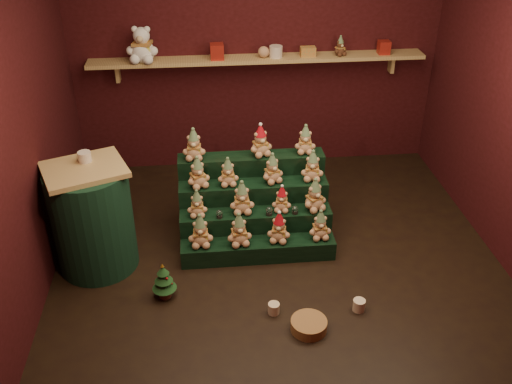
{
  "coord_description": "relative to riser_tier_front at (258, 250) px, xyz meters",
  "views": [
    {
      "loc": [
        -0.61,
        -4.04,
        3.23
      ],
      "look_at": [
        -0.18,
        0.25,
        0.62
      ],
      "focal_mm": 40.0,
      "sensor_mm": 36.0,
      "label": 1
    }
  ],
  "objects": [
    {
      "name": "teddy_10",
      "position": [
        0.18,
        0.45,
        0.59
      ],
      "size": [
        0.26,
        0.25,
        0.29
      ],
      "primitive_type": null,
      "rotation": [
        0.0,
        0.0,
        0.39
      ],
      "color": "tan",
      "rests_on": "riser_tier_midback"
    },
    {
      "name": "teddy_12",
      "position": [
        -0.54,
        0.65,
        0.78
      ],
      "size": [
        0.23,
        0.21,
        0.3
      ],
      "primitive_type": null,
      "rotation": [
        0.0,
        0.0,
        -0.07
      ],
      "color": "tan",
      "rests_on": "riser_tier_back"
    },
    {
      "name": "teddy_1",
      "position": [
        -0.17,
        -0.01,
        0.24
      ],
      "size": [
        0.25,
        0.23,
        0.31
      ],
      "primitive_type": null,
      "rotation": [
        0.0,
        0.0,
        0.14
      ],
      "color": "tan",
      "rests_on": "riser_tier_front"
    },
    {
      "name": "gift_tin_cream",
      "position": [
        0.37,
        1.74,
        1.29
      ],
      "size": [
        0.14,
        0.14,
        0.12
      ],
      "primitive_type": "cylinder",
      "color": "beige",
      "rests_on": "back_shelf"
    },
    {
      "name": "front_wall",
      "position": [
        0.18,
        -2.16,
        1.31
      ],
      "size": [
        4.0,
        0.1,
        2.8
      ],
      "primitive_type": "cube",
      "color": "black",
      "rests_on": "ground"
    },
    {
      "name": "teddy_2",
      "position": [
        0.19,
        0.01,
        0.24
      ],
      "size": [
        0.25,
        0.23,
        0.29
      ],
      "primitive_type": null,
      "rotation": [
        0.0,
        0.0,
        -0.24
      ],
      "color": "tan",
      "rests_on": "riser_tier_front"
    },
    {
      "name": "teddy_8",
      "position": [
        -0.51,
        0.43,
        0.6
      ],
      "size": [
        0.27,
        0.26,
        0.3
      ],
      "primitive_type": null,
      "rotation": [
        0.0,
        0.0,
        0.4
      ],
      "color": "tan",
      "rests_on": "riser_tier_midback"
    },
    {
      "name": "ground",
      "position": [
        0.18,
        -0.11,
        -0.09
      ],
      "size": [
        4.0,
        4.0,
        0.0
      ],
      "primitive_type": "plane",
      "color": "black",
      "rests_on": "ground"
    },
    {
      "name": "back_wall",
      "position": [
        0.18,
        1.94,
        1.31
      ],
      "size": [
        4.0,
        0.1,
        2.8
      ],
      "primitive_type": "cube",
      "color": "black",
      "rests_on": "ground"
    },
    {
      "name": "teddy_7",
      "position": [
        0.54,
        0.22,
        0.43
      ],
      "size": [
        0.28,
        0.27,
        0.31
      ],
      "primitive_type": null,
      "rotation": [
        0.0,
        0.0,
        0.41
      ],
      "color": "tan",
      "rests_on": "riser_tier_midfront"
    },
    {
      "name": "white_bear",
      "position": [
        -1.02,
        1.73,
        1.46
      ],
      "size": [
        0.37,
        0.34,
        0.46
      ],
      "primitive_type": null,
      "rotation": [
        0.0,
        0.0,
        -0.15
      ],
      "color": "white",
      "rests_on": "back_shelf"
    },
    {
      "name": "shelf_plush_ball",
      "position": [
        0.24,
        1.74,
        1.29
      ],
      "size": [
        0.12,
        0.12,
        0.12
      ],
      "primitive_type": "sphere",
      "color": "tan",
      "rests_on": "back_shelf"
    },
    {
      "name": "left_wall",
      "position": [
        -1.87,
        -0.11,
        1.31
      ],
      "size": [
        0.1,
        4.0,
        2.8
      ],
      "primitive_type": "cube",
      "color": "black",
      "rests_on": "ground"
    },
    {
      "name": "scarf_gift_box",
      "position": [
        0.71,
        1.74,
        1.28
      ],
      "size": [
        0.16,
        0.1,
        0.1
      ],
      "primitive_type": "cube",
      "color": "#D95A1E",
      "rests_on": "back_shelf"
    },
    {
      "name": "teddy_11",
      "position": [
        0.56,
        0.45,
        0.6
      ],
      "size": [
        0.24,
        0.22,
        0.3
      ],
      "primitive_type": null,
      "rotation": [
        0.0,
        0.0,
        -0.18
      ],
      "color": "tan",
      "rests_on": "riser_tier_midback"
    },
    {
      "name": "riser_tier_front",
      "position": [
        0.0,
        0.0,
        0.0
      ],
      "size": [
        1.4,
        0.22,
        0.18
      ],
      "primitive_type": "cube",
      "color": "black",
      "rests_on": "ground"
    },
    {
      "name": "snow_globe_a",
      "position": [
        -0.34,
        0.16,
        0.31
      ],
      "size": [
        0.06,
        0.06,
        0.08
      ],
      "color": "black",
      "rests_on": "riser_tier_midfront"
    },
    {
      "name": "teddy_3",
      "position": [
        0.56,
        0.01,
        0.23
      ],
      "size": [
        0.21,
        0.19,
        0.28
      ],
      "primitive_type": null,
      "rotation": [
        0.0,
        0.0,
        0.04
      ],
      "color": "tan",
      "rests_on": "riser_tier_front"
    },
    {
      "name": "mug_left",
      "position": [
        0.05,
        -0.73,
        -0.04
      ],
      "size": [
        0.09,
        0.09,
        0.09
      ],
      "primitive_type": "cylinder",
      "color": "beige",
      "rests_on": "ground"
    },
    {
      "name": "side_table",
      "position": [
        -1.43,
        0.06,
        0.4
      ],
      "size": [
        0.8,
        0.74,
        0.99
      ],
      "rotation": [
        0.0,
        0.0,
        0.37
      ],
      "color": "tan",
      "rests_on": "ground"
    },
    {
      "name": "teddy_9",
      "position": [
        -0.24,
        0.44,
        0.59
      ],
      "size": [
        0.2,
        0.18,
        0.27
      ],
      "primitive_type": null,
      "rotation": [
        0.0,
        0.0,
        0.05
      ],
      "color": "tan",
      "rests_on": "riser_tier_midback"
    },
    {
      "name": "mug_right",
      "position": [
        0.74,
        -0.77,
        -0.04
      ],
      "size": [
        0.1,
        0.1,
        0.1
      ],
      "primitive_type": "cylinder",
      "color": "beige",
      "rests_on": "ground"
    },
    {
      "name": "riser_tier_midback",
      "position": [
        0.0,
        0.44,
        0.18
      ],
      "size": [
        1.4,
        0.22,
        0.54
      ],
      "primitive_type": "cube",
      "color": "black",
      "rests_on": "ground"
    },
    {
      "name": "back_shelf",
      "position": [
        0.18,
        1.76,
        1.2
      ],
      "size": [
        3.6,
        0.26,
        0.24
      ],
      "color": "tan",
      "rests_on": "ground"
    },
    {
      "name": "gift_tin_red_b",
      "position": [
        1.54,
        1.74,
        1.3
      ],
      "size": [
        0.12,
        0.12,
        0.14
      ],
      "primitive_type": "cube",
      "color": "#A02218",
      "rests_on": "back_shelf"
    },
    {
      "name": "wicker_basket",
      "position": [
        0.3,
        -0.95,
        -0.05
      ],
      "size": [
        0.31,
        0.31,
        0.09
      ],
      "primitive_type": "cylinder",
      "rotation": [
        0.0,
        0.0,
        -0.07
      ],
      "color": "#A16E40",
      "rests_on": "ground"
    },
    {
      "name": "table_ornament",
      "position": [
        -1.43,
        0.16,
        0.95
      ],
      "size": [
        0.11,
        0.11,
        0.09
      ],
      "primitive_type": "cylinder",
      "color": "beige",
      "rests_on": "side_table"
    },
    {
      "name": "brown_bear",
      "position": [
        1.05,
        1.73,
        1.33
      ],
      "size": [
        0.19,
        0.18,
        0.21
      ],
      "primitive_type": null,
      "rotation": [
        0.0,
        0.0,
        0.44
      ],
      "color": "#4E2B1A",
      "rests_on": "back_shelf"
    },
    {
      "name": "teddy_5",
      "position": [
        -0.12,
        0.23,
        0.43
      ],
      "size": [
        0.23,
        0.21,
        0.31
      ],
      "primitive_type": null,
      "rotation": [
        0.0,
        0.0,
        0.02
      ],
      "color": "tan",
      "rests_on": "riser_tier_midfront"
    },
    {
      "name": "teddy_4",
      "position": [
        -0.53,
        0.22,
        0.4
      ],
      "size": [
        0.19,
        0.17,
        0.26
      ],
      "primitive_type": null,
      "rotation": [
        0.0,
        0.0,
        -0.02
      ],
      "color": "tan",
      "rests_on": "riser_tier_midfront"
    },
    {
      "name": "teddy_14",
      "position": [
        0.52,
        0.67,
        0.77
      ],
      "size": [
        0.22,
        0.2,
        0.28
      ],
      "primitive_type": null,
      "rotation": [
        0.0,
        0.0,
        -0.11
      ],
      "color": "tan",
      "rests_on": "riser_tier_back"
    },
    {
      "name": "snow_globe_c",
      "position": [
        0.36,
        0.16,
        0.31
      ],
      "size": [
        0.06,
        0.06,
        0.08
      ],
      "color": "black",
      "rests_on": "riser_tier_midfront"
    },
    {
      "name": "snow_globe_b",
      "position": [
        0.12,
        0.16,
        0.31
      ],
      "size": [
        0.06,
        0.06,
        0.08
      ],
      "color": "black",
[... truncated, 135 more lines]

